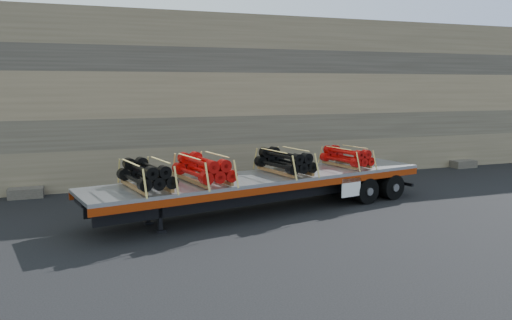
{
  "coord_description": "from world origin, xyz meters",
  "views": [
    {
      "loc": [
        -6.1,
        -14.99,
        4.09
      ],
      "look_at": [
        -0.24,
        1.32,
        1.48
      ],
      "focal_mm": 35.0,
      "sensor_mm": 36.0,
      "label": 1
    }
  ],
  "objects_px": {
    "bundle_midrear": "(285,162)",
    "bundle_rear": "(347,157)",
    "bundle_front": "(146,175)",
    "trailer": "(265,193)",
    "bundle_midfront": "(203,169)"
  },
  "relations": [
    {
      "from": "bundle_midfront",
      "to": "bundle_midrear",
      "type": "relative_size",
      "value": 1.04
    },
    {
      "from": "trailer",
      "to": "bundle_midfront",
      "type": "height_order",
      "value": "bundle_midfront"
    },
    {
      "from": "trailer",
      "to": "bundle_front",
      "type": "distance_m",
      "value": 4.12
    },
    {
      "from": "bundle_front",
      "to": "bundle_midfront",
      "type": "height_order",
      "value": "bundle_midfront"
    },
    {
      "from": "bundle_midfront",
      "to": "bundle_midrear",
      "type": "xyz_separation_m",
      "value": [
        2.92,
        0.61,
        -0.01
      ]
    },
    {
      "from": "bundle_midfront",
      "to": "trailer",
      "type": "bearing_deg",
      "value": 0.0
    },
    {
      "from": "bundle_front",
      "to": "bundle_midrear",
      "type": "xyz_separation_m",
      "value": [
        4.67,
        0.97,
        0.0
      ]
    },
    {
      "from": "bundle_midrear",
      "to": "bundle_rear",
      "type": "relative_size",
      "value": 1.14
    },
    {
      "from": "bundle_front",
      "to": "bundle_midfront",
      "type": "distance_m",
      "value": 1.79
    },
    {
      "from": "bundle_rear",
      "to": "trailer",
      "type": "bearing_deg",
      "value": -180.0
    },
    {
      "from": "bundle_front",
      "to": "bundle_midrear",
      "type": "relative_size",
      "value": 1.0
    },
    {
      "from": "bundle_front",
      "to": "bundle_midrear",
      "type": "bearing_deg",
      "value": 0.0
    },
    {
      "from": "bundle_midfront",
      "to": "bundle_midrear",
      "type": "height_order",
      "value": "bundle_midfront"
    },
    {
      "from": "trailer",
      "to": "bundle_midfront",
      "type": "relative_size",
      "value": 5.31
    },
    {
      "from": "trailer",
      "to": "bundle_midfront",
      "type": "xyz_separation_m",
      "value": [
        -2.16,
        -0.45,
        0.98
      ]
    }
  ]
}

